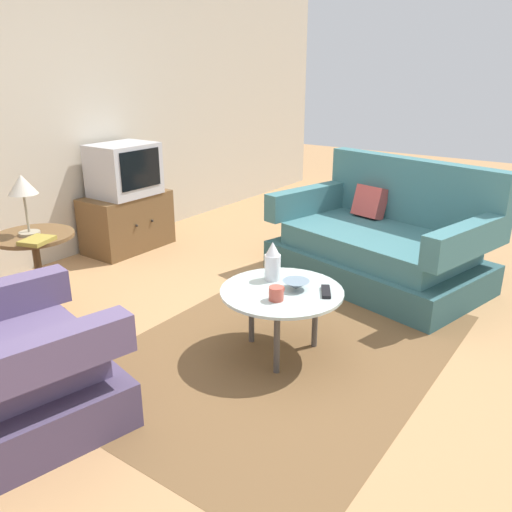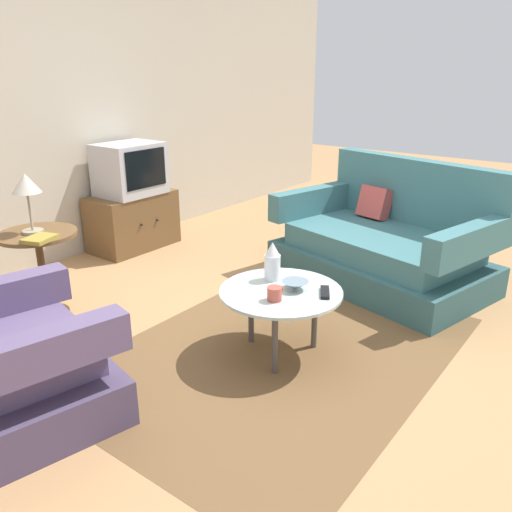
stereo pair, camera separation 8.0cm
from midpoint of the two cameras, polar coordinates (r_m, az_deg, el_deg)
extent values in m
plane|color=#AD7F51|center=(3.34, 2.24, -9.78)|extent=(16.00, 16.00, 0.00)
cube|color=#BCB29E|center=(4.78, -23.76, 14.70)|extent=(9.00, 0.12, 2.70)
cube|color=brown|center=(3.27, 3.31, -10.42)|extent=(2.41, 1.75, 0.00)
cube|color=#4B3E5C|center=(2.91, -23.75, -13.81)|extent=(1.03, 1.04, 0.24)
cube|color=#5B4C70|center=(2.80, -24.35, -10.21)|extent=(0.83, 0.73, 0.18)
cube|color=#5B4C70|center=(2.40, -22.42, -10.08)|extent=(0.86, 0.33, 0.18)
cube|color=#325C60|center=(4.36, 13.78, -1.23)|extent=(1.35, 1.82, 0.24)
cube|color=#3D7075|center=(4.30, 14.01, 1.39)|extent=(1.15, 1.52, 0.18)
cube|color=#3D7075|center=(4.54, 17.65, 6.69)|extent=(0.53, 1.62, 0.53)
cube|color=#3D7075|center=(4.70, 6.96, 6.04)|extent=(0.99, 0.37, 0.23)
cube|color=#3D7075|center=(3.86, 23.06, 1.49)|extent=(0.99, 0.37, 0.23)
cube|color=#C64C47|center=(4.64, 13.28, 5.68)|extent=(0.24, 0.30, 0.29)
cylinder|color=#B2C6C1|center=(3.09, 3.46, -3.89)|extent=(0.73, 0.73, 0.02)
cylinder|color=#4C4742|center=(3.30, 0.16, -6.22)|extent=(0.04, 0.04, 0.40)
cylinder|color=#4C4742|center=(2.98, 2.84, -9.30)|extent=(0.04, 0.04, 0.40)
cylinder|color=#4C4742|center=(3.26, 7.11, -6.71)|extent=(0.04, 0.04, 0.40)
cylinder|color=brown|center=(3.78, -22.20, 2.20)|extent=(0.52, 0.52, 0.02)
cylinder|color=#47311C|center=(3.88, -21.62, -2.08)|extent=(0.05, 0.05, 0.58)
cylinder|color=#47311C|center=(3.99, -21.12, -5.81)|extent=(0.29, 0.29, 0.02)
cube|color=brown|center=(5.14, -12.83, 3.75)|extent=(0.81, 0.45, 0.53)
sphere|color=black|center=(4.90, -11.88, 3.35)|extent=(0.02, 0.02, 0.02)
sphere|color=black|center=(5.02, -10.23, 3.87)|extent=(0.02, 0.02, 0.02)
cube|color=#B7B7BC|center=(5.02, -13.15, 9.21)|extent=(0.57, 0.44, 0.47)
cube|color=black|center=(4.85, -11.42, 9.30)|extent=(0.46, 0.01, 0.34)
cylinder|color=#9E937A|center=(3.78, -22.57, 2.48)|extent=(0.14, 0.14, 0.02)
cylinder|color=#9E937A|center=(3.74, -22.85, 4.48)|extent=(0.02, 0.02, 0.25)
cone|color=beige|center=(3.70, -23.24, 7.30)|extent=(0.19, 0.19, 0.13)
cylinder|color=white|center=(3.20, 2.50, -1.26)|extent=(0.10, 0.10, 0.16)
cone|color=white|center=(3.16, 2.53, 0.79)|extent=(0.09, 0.09, 0.08)
cylinder|color=#B74C3D|center=(2.94, 2.81, -4.13)|extent=(0.08, 0.08, 0.08)
torus|color=#B74C3D|center=(2.98, 3.42, -3.77)|extent=(0.06, 0.01, 0.06)
cone|color=slate|center=(3.09, 5.02, -3.20)|extent=(0.16, 0.16, 0.05)
cube|color=black|center=(3.06, 8.26, -3.94)|extent=(0.17, 0.13, 0.02)
cube|color=olive|center=(3.59, -21.91, 1.75)|extent=(0.23, 0.21, 0.03)
camera|label=1|loc=(0.04, -89.29, 0.26)|focal=36.73mm
camera|label=2|loc=(0.04, 90.71, -0.26)|focal=36.73mm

